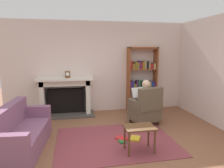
# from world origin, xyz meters

# --- Properties ---
(ground) EXTENTS (14.00, 14.00, 0.00)m
(ground) POSITION_xyz_m (0.00, 0.00, 0.00)
(ground) COLOR brown
(back_wall) EXTENTS (5.60, 0.10, 2.70)m
(back_wall) POSITION_xyz_m (0.00, 2.55, 1.35)
(back_wall) COLOR beige
(back_wall) RESTS_ON ground
(side_wall_right) EXTENTS (0.10, 5.20, 2.70)m
(side_wall_right) POSITION_xyz_m (2.65, 1.25, 1.35)
(side_wall_right) COLOR beige
(side_wall_right) RESTS_ON ground
(area_rug) EXTENTS (2.40, 1.80, 0.01)m
(area_rug) POSITION_xyz_m (0.00, 0.30, 0.01)
(area_rug) COLOR brown
(area_rug) RESTS_ON ground
(fireplace) EXTENTS (1.58, 0.64, 1.09)m
(fireplace) POSITION_xyz_m (-1.05, 2.30, 0.58)
(fireplace) COLOR #4C4742
(fireplace) RESTS_ON ground
(mantel_clock) EXTENTS (0.14, 0.14, 0.18)m
(mantel_clock) POSITION_xyz_m (-0.97, 2.20, 1.19)
(mantel_clock) COLOR brown
(mantel_clock) RESTS_ON fireplace
(bookshelf) EXTENTS (0.91, 0.32, 1.95)m
(bookshelf) POSITION_xyz_m (1.26, 2.33, 0.91)
(bookshelf) COLOR brown
(bookshelf) RESTS_ON ground
(armchair_reading) EXTENTS (0.79, 0.78, 0.97)m
(armchair_reading) POSITION_xyz_m (0.94, 1.08, 0.42)
(armchair_reading) COLOR #331E14
(armchair_reading) RESTS_ON ground
(seated_reader) EXTENTS (0.46, 0.59, 1.14)m
(seated_reader) POSITION_xyz_m (0.90, 1.19, 0.62)
(seated_reader) COLOR silver
(seated_reader) RESTS_ON ground
(sofa_floral) EXTENTS (0.88, 1.76, 0.85)m
(sofa_floral) POSITION_xyz_m (-1.83, 0.27, 0.32)
(sofa_floral) COLOR #835371
(sofa_floral) RESTS_ON ground
(side_table) EXTENTS (0.56, 0.39, 0.49)m
(side_table) POSITION_xyz_m (0.34, -0.21, 0.41)
(side_table) COLOR brown
(side_table) RESTS_ON ground
(scattered_books) EXTENTS (0.57, 0.37, 0.04)m
(scattered_books) POSITION_xyz_m (0.26, 0.30, 0.03)
(scattered_books) COLOR #267233
(scattered_books) RESTS_ON area_rug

